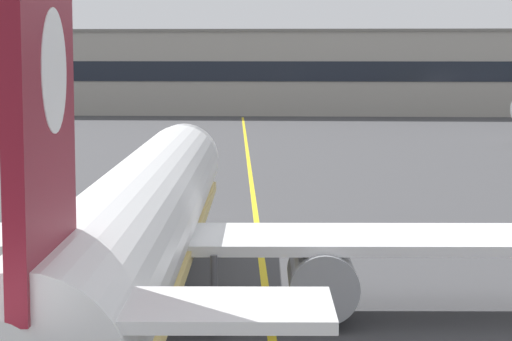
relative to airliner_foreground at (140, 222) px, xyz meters
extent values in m
cube|color=yellow|center=(2.73, 21.25, -3.37)|extent=(14.58, 179.46, 0.01)
cylinder|color=white|center=(-0.01, 0.15, 0.13)|extent=(5.68, 36.15, 3.80)
cone|color=white|center=(-1.02, 19.42, 0.13)|extent=(3.74, 2.79, 3.61)
cube|color=#DBBC66|center=(-0.01, 0.15, -0.91)|extent=(5.45, 33.27, 0.44)
cube|color=black|center=(-0.92, 17.52, 0.80)|extent=(2.90, 1.25, 0.60)
cube|color=white|center=(-0.04, 0.75, -0.72)|extent=(32.21, 6.47, 0.36)
cylinder|color=gray|center=(6.20, 0.07, -1.94)|extent=(2.49, 3.72, 2.30)
cylinder|color=black|center=(6.11, 1.92, -1.94)|extent=(1.96, 0.28, 1.95)
cube|color=maroon|center=(0.82, -15.63, 4.68)|extent=(0.65, 4.81, 7.20)
cylinder|color=white|center=(0.80, -15.33, 5.40)|extent=(0.56, 2.42, 2.40)
cube|color=white|center=(0.85, -16.23, 0.99)|extent=(11.13, 3.37, 0.24)
cylinder|color=#4C4C51|center=(-0.77, 14.63, -1.89)|extent=(0.24, 0.24, 1.60)
cylinder|color=black|center=(-0.77, 14.63, -2.92)|extent=(0.45, 0.92, 0.90)
cylinder|color=#4C4C51|center=(-2.50, -1.99, -1.59)|extent=(0.24, 0.24, 1.60)
cylinder|color=black|center=(-2.50, -1.99, -2.72)|extent=(0.47, 1.32, 1.30)
cylinder|color=#4C4C51|center=(2.69, -1.71, -1.59)|extent=(0.24, 0.24, 1.60)
cylinder|color=black|center=(2.69, -1.71, -2.72)|extent=(0.47, 1.32, 1.30)
cone|color=orange|center=(-0.16, 16.39, -3.09)|extent=(0.36, 0.36, 0.55)
cylinder|color=white|center=(-0.16, 16.39, -3.07)|extent=(0.23, 0.23, 0.07)
cube|color=orange|center=(-0.16, 16.39, -3.35)|extent=(0.44, 0.44, 0.03)
cube|color=#9E998E|center=(-5.26, 119.54, 2.54)|extent=(119.42, 12.00, 11.82)
cube|color=black|center=(-5.26, 113.49, 2.94)|extent=(114.65, 0.12, 2.80)
cube|color=slate|center=(-5.26, 119.54, 8.65)|extent=(119.82, 12.40, 0.40)
camera|label=1|loc=(6.04, -35.33, 5.77)|focal=74.48mm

